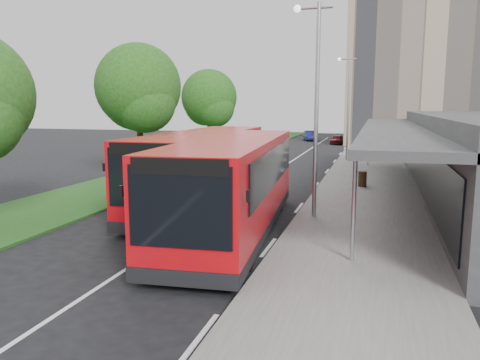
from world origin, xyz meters
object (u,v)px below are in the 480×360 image
(bus_second, at_px, (203,169))
(bollard, at_px, (355,160))
(tree_mid, at_px, (139,93))
(litter_bin, at_px, (362,179))
(tree_far, at_px, (209,101))
(car_far, at_px, (310,136))
(lamp_post_far, at_px, (347,101))
(car_near, at_px, (337,139))
(bus_main, at_px, (234,185))
(lamp_post_near, at_px, (315,98))

(bus_second, height_order, bollard, bus_second)
(tree_mid, bearing_deg, litter_bin, 2.03)
(tree_far, bearing_deg, bus_second, -70.95)
(tree_far, height_order, bollard, tree_far)
(car_far, bearing_deg, bus_second, -103.78)
(lamp_post_far, relative_size, bus_second, 0.69)
(bus_second, bearing_deg, bollard, 66.46)
(car_near, height_order, car_far, car_far)
(lamp_post_far, relative_size, bus_main, 0.68)
(litter_bin, bearing_deg, car_far, 102.38)
(bus_main, height_order, litter_bin, bus_main)
(tree_far, height_order, lamp_post_near, lamp_post_near)
(bus_main, relative_size, car_near, 3.73)
(lamp_post_near, xyz_separation_m, lamp_post_far, (0.00, 20.00, 0.00))
(litter_bin, bearing_deg, tree_far, 137.98)
(tree_mid, bearing_deg, bus_main, -47.77)
(tree_far, relative_size, lamp_post_near, 0.92)
(tree_mid, height_order, lamp_post_near, lamp_post_near)
(lamp_post_far, distance_m, car_near, 17.49)
(litter_bin, xyz_separation_m, car_near, (-3.67, 29.36, -0.01))
(tree_mid, bearing_deg, lamp_post_near, -32.36)
(tree_far, distance_m, bus_second, 19.21)
(car_far, bearing_deg, lamp_post_near, -97.04)
(lamp_post_far, bearing_deg, tree_far, -175.13)
(lamp_post_near, relative_size, lamp_post_far, 1.00)
(bollard, distance_m, car_far, 26.61)
(bus_second, distance_m, bollard, 15.80)
(tree_far, xyz_separation_m, lamp_post_near, (11.13, -19.05, -0.04))
(tree_far, height_order, lamp_post_far, lamp_post_far)
(tree_mid, bearing_deg, car_far, 81.16)
(tree_mid, xyz_separation_m, car_far, (5.35, 34.43, -4.54))
(lamp_post_near, height_order, bus_second, lamp_post_near)
(tree_mid, height_order, bollard, tree_mid)
(tree_far, bearing_deg, bollard, -15.31)
(bus_main, distance_m, car_far, 44.18)
(lamp_post_near, relative_size, bus_main, 0.68)
(tree_mid, bearing_deg, tree_far, 90.00)
(tree_far, height_order, litter_bin, tree_far)
(bus_main, xyz_separation_m, bollard, (3.37, 18.29, -1.06))
(car_far, bearing_deg, lamp_post_far, -89.92)
(bus_second, bearing_deg, tree_mid, 134.69)
(bus_main, distance_m, bus_second, 4.46)
(lamp_post_near, height_order, car_near, lamp_post_near)
(tree_mid, height_order, car_far, tree_mid)
(lamp_post_near, xyz_separation_m, bus_main, (-2.41, -2.55, -3.03))
(lamp_post_near, xyz_separation_m, car_far, (-5.77, 41.49, -4.09))
(lamp_post_far, height_order, bus_second, lamp_post_far)
(bollard, bearing_deg, bus_second, -111.99)
(litter_bin, xyz_separation_m, bollard, (-0.72, 8.24, 0.07))
(bus_second, distance_m, car_near, 35.88)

